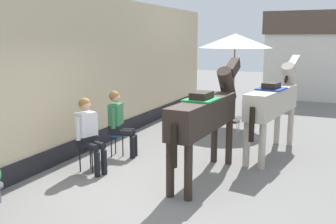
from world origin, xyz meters
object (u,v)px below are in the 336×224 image
at_px(seated_visitor_far, 119,120).
at_px(saddled_horse_far, 274,101).
at_px(saddled_horse_near, 206,113).
at_px(cafe_parasol, 235,41).
at_px(seated_visitor_near, 89,131).
at_px(spare_stool_white, 241,119).

xyz_separation_m(seated_visitor_far, saddled_horse_far, (2.91, 1.49, 0.38)).
bearing_deg(saddled_horse_far, saddled_horse_near, -114.91).
bearing_deg(saddled_horse_far, seated_visitor_far, -152.95).
distance_m(saddled_horse_far, cafe_parasol, 3.38).
relative_size(seated_visitor_near, saddled_horse_near, 0.46).
bearing_deg(seated_visitor_near, spare_stool_white, 63.77).
height_order(seated_visitor_near, seated_visitor_far, same).
relative_size(seated_visitor_near, saddled_horse_far, 0.47).
bearing_deg(saddled_horse_near, spare_stool_white, 92.19).
bearing_deg(saddled_horse_far, cafe_parasol, 119.60).
bearing_deg(spare_stool_white, seated_visitor_far, -123.92).
relative_size(seated_visitor_near, spare_stool_white, 3.02).
relative_size(seated_visitor_far, saddled_horse_near, 0.46).
xyz_separation_m(seated_visitor_near, saddled_horse_near, (2.04, 0.65, 0.38)).
bearing_deg(saddled_horse_near, saddled_horse_far, 65.09).
relative_size(saddled_horse_far, spare_stool_white, 6.48).
distance_m(seated_visitor_far, saddled_horse_far, 3.29).
bearing_deg(spare_stool_white, saddled_horse_near, -87.81).
height_order(seated_visitor_far, spare_stool_white, seated_visitor_far).
height_order(saddled_horse_near, saddled_horse_far, same).
bearing_deg(saddled_horse_far, spare_stool_white, 126.47).
height_order(saddled_horse_near, spare_stool_white, saddled_horse_near).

